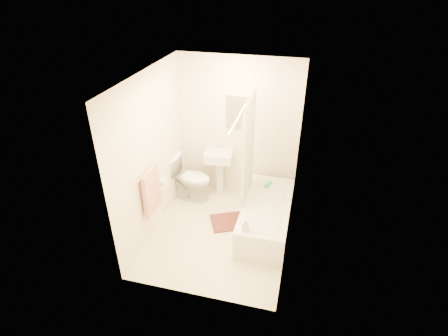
% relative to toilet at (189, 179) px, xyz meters
% --- Properties ---
extents(floor, '(2.40, 2.40, 0.00)m').
position_rel_toilet_xyz_m(floor, '(0.75, -0.78, -0.38)').
color(floor, beige).
rests_on(floor, ground).
extents(ceiling, '(2.40, 2.40, 0.00)m').
position_rel_toilet_xyz_m(ceiling, '(0.75, -0.78, 2.02)').
color(ceiling, white).
rests_on(ceiling, ground).
extents(wall_back, '(2.00, 0.02, 2.40)m').
position_rel_toilet_xyz_m(wall_back, '(0.75, 0.42, 0.82)').
color(wall_back, beige).
rests_on(wall_back, ground).
extents(wall_left, '(0.02, 2.40, 2.40)m').
position_rel_toilet_xyz_m(wall_left, '(-0.25, -0.78, 0.82)').
color(wall_left, beige).
rests_on(wall_left, ground).
extents(wall_right, '(0.02, 2.40, 2.40)m').
position_rel_toilet_xyz_m(wall_right, '(1.75, -0.78, 0.82)').
color(wall_right, beige).
rests_on(wall_right, ground).
extents(mirror, '(0.40, 0.03, 0.55)m').
position_rel_toilet_xyz_m(mirror, '(0.75, 0.40, 1.12)').
color(mirror, white).
rests_on(mirror, wall_back).
extents(curtain_rod, '(0.03, 1.70, 0.03)m').
position_rel_toilet_xyz_m(curtain_rod, '(1.05, -0.68, 1.62)').
color(curtain_rod, silver).
rests_on(curtain_rod, wall_back).
extents(shower_curtain, '(0.04, 0.80, 1.55)m').
position_rel_toilet_xyz_m(shower_curtain, '(1.05, -0.28, 0.84)').
color(shower_curtain, silver).
rests_on(shower_curtain, curtain_rod).
extents(towel_bar, '(0.02, 0.60, 0.02)m').
position_rel_toilet_xyz_m(towel_bar, '(-0.21, -1.03, 0.72)').
color(towel_bar, silver).
rests_on(towel_bar, wall_left).
extents(towel, '(0.06, 0.45, 0.66)m').
position_rel_toilet_xyz_m(towel, '(-0.18, -1.03, 0.40)').
color(towel, '#CC7266').
rests_on(towel, towel_bar).
extents(toilet_paper, '(0.11, 0.12, 0.12)m').
position_rel_toilet_xyz_m(toilet_paper, '(-0.18, -0.66, 0.32)').
color(toilet_paper, white).
rests_on(toilet_paper, wall_left).
extents(toilet, '(0.83, 0.52, 0.77)m').
position_rel_toilet_xyz_m(toilet, '(0.00, 0.00, 0.00)').
color(toilet, white).
rests_on(toilet, floor).
extents(sink, '(0.49, 0.41, 0.90)m').
position_rel_toilet_xyz_m(sink, '(0.46, 0.28, 0.06)').
color(sink, silver).
rests_on(sink, floor).
extents(bathtub, '(0.69, 1.59, 0.45)m').
position_rel_toilet_xyz_m(bathtub, '(1.40, -0.48, -0.16)').
color(bathtub, white).
rests_on(bathtub, floor).
extents(bath_mat, '(0.75, 0.67, 0.02)m').
position_rel_toilet_xyz_m(bath_mat, '(0.85, -0.50, -0.37)').
color(bath_mat, '#49281D').
rests_on(bath_mat, floor).
extents(soap_bottle, '(0.08, 0.08, 0.18)m').
position_rel_toilet_xyz_m(soap_bottle, '(1.20, -1.14, 0.15)').
color(soap_bottle, silver).
rests_on(soap_bottle, bathtub).
extents(scrub_brush, '(0.12, 0.21, 0.04)m').
position_rel_toilet_xyz_m(scrub_brush, '(1.34, 0.01, 0.08)').
color(scrub_brush, '#2EB25D').
rests_on(scrub_brush, bathtub).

